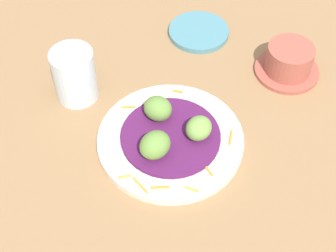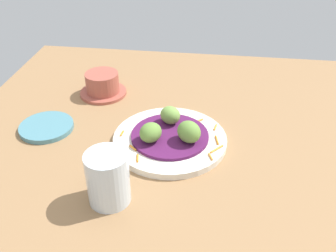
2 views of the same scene
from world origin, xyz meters
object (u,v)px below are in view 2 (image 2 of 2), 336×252
guac_scoop_right (170,115)px  guac_scoop_center (189,132)px  terracotta_bowl (103,85)px  side_plate_small (46,127)px  guac_scoop_left (151,132)px  water_glass (108,178)px  main_plate (170,140)px

guac_scoop_right → guac_scoop_center: bearing=-53.4°
guac_scoop_right → terracotta_bowl: bearing=143.5°
guac_scoop_center → side_plate_small: (-33.29, 3.23, -3.96)cm
guac_scoop_left → guac_scoop_center: 8.04cm
terracotta_bowl → guac_scoop_left: bearing=-52.8°
water_glass → guac_scoop_right: bearing=70.9°
water_glass → guac_scoop_center: bearing=52.6°
side_plate_small → terracotta_bowl: terracotta_bowl is taller
main_plate → side_plate_small: size_ratio=2.01×
terracotta_bowl → water_glass: 39.93cm
guac_scoop_center → water_glass: bearing=-127.4°
guac_scoop_right → terracotta_bowl: guac_scoop_right is taller
terracotta_bowl → water_glass: (12.00, -38.02, 2.30)cm
guac_scoop_left → guac_scoop_right: size_ratio=1.07×
guac_scoop_right → water_glass: size_ratio=0.47×
main_plate → guac_scoop_right: bearing=96.6°
guac_scoop_center → water_glass: size_ratio=0.53×
water_glass → terracotta_bowl: bearing=107.5°
guac_scoop_center → main_plate: bearing=156.6°
main_plate → guac_scoop_right: guac_scoop_right is taller
guac_scoop_center → side_plate_small: bearing=174.5°
guac_scoop_right → guac_scoop_left: bearing=-113.4°
guac_scoop_left → side_plate_small: guac_scoop_left is taller
main_plate → guac_scoop_right: size_ratio=5.30×
guac_scoop_left → guac_scoop_right: 8.03cm
main_plate → guac_scoop_center: size_ratio=4.67×
guac_scoop_left → guac_scoop_center: guac_scoop_center is taller
side_plate_small → water_glass: (20.48, -20.00, 4.48)cm
side_plate_small → terracotta_bowl: (8.48, 18.02, 2.18)cm
guac_scoop_right → side_plate_small: (-28.50, -3.22, -3.64)cm
guac_scoop_left → water_glass: 16.59cm
guac_scoop_left → water_glass: bearing=-106.9°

